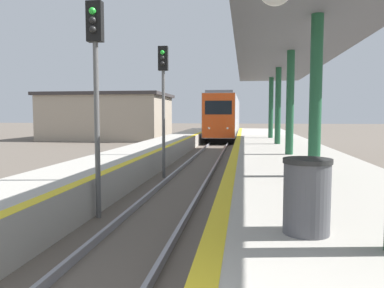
% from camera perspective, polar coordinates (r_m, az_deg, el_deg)
% --- Properties ---
extents(train, '(2.63, 23.74, 4.36)m').
position_cam_1_polar(train, '(41.03, 5.16, 4.21)').
color(train, black).
rests_on(train, ground).
extents(signal_near, '(0.36, 0.31, 4.98)m').
position_cam_1_polar(signal_near, '(8.99, -14.47, 10.92)').
color(signal_near, '#595959').
rests_on(signal_near, ground).
extents(signal_mid, '(0.36, 0.31, 4.98)m').
position_cam_1_polar(signal_mid, '(14.30, -4.40, 8.62)').
color(signal_mid, '#595959').
rests_on(signal_mid, ground).
extents(station_canopy, '(4.12, 25.80, 4.13)m').
position_cam_1_polar(station_canopy, '(14.96, 14.86, 13.42)').
color(station_canopy, '#1E5133').
rests_on(station_canopy, platform_right).
extents(trash_bin, '(0.62, 0.62, 0.97)m').
position_cam_1_polar(trash_bin, '(5.05, 17.08, -7.56)').
color(trash_bin, '#4C4C51').
rests_on(trash_bin, platform_right).
extents(station_building, '(11.69, 8.34, 4.45)m').
position_cam_1_polar(station_building, '(37.68, -12.62, 4.13)').
color(station_building, tan).
rests_on(station_building, ground).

